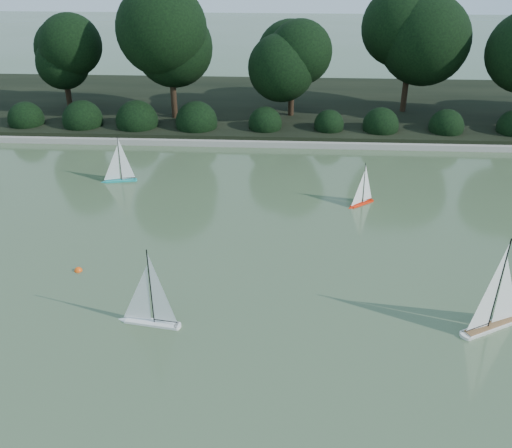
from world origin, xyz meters
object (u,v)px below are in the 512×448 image
object	(u,v)px
sailboat_white_a	(146,311)
sailboat_teal	(117,174)
sailboat_orange	(361,198)
race_buoy	(78,271)
sailboat_white_b	(497,312)

from	to	relation	value
sailboat_white_a	sailboat_teal	distance (m)	6.52
sailboat_white_a	sailboat_teal	world-z (taller)	sailboat_white_a
sailboat_orange	sailboat_teal	xyz separation A→B (m)	(-6.44, 1.12, 0.03)
sailboat_white_a	race_buoy	world-z (taller)	sailboat_white_a
sailboat_white_b	race_buoy	bearing A→B (deg)	170.00
sailboat_orange	race_buoy	distance (m)	6.91
sailboat_teal	race_buoy	xyz separation A→B (m)	(0.43, -4.52, -0.21)
sailboat_white_b	sailboat_orange	distance (m)	5.12
sailboat_white_a	sailboat_white_b	bearing A→B (deg)	2.23
sailboat_white_b	race_buoy	distance (m)	7.95
sailboat_white_a	race_buoy	size ratio (longest dim) A/B	10.14
race_buoy	sailboat_white_a	bearing A→B (deg)	-42.36
sailboat_white_b	race_buoy	size ratio (longest dim) A/B	12.12
sailboat_white_a	sailboat_orange	size ratio (longest dim) A/B	1.39
sailboat_teal	race_buoy	bearing A→B (deg)	-84.61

